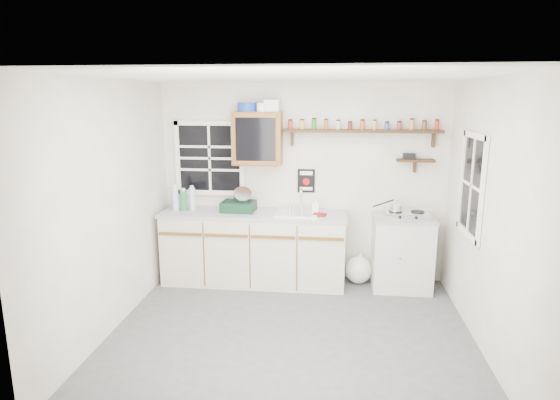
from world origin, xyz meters
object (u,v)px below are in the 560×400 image
(main_cabinet, at_px, (254,247))
(dish_rack, at_px, (240,203))
(right_cabinet, at_px, (402,252))
(spice_shelf, at_px, (362,130))
(upper_cabinet, at_px, (257,138))
(hotplate, at_px, (406,214))

(main_cabinet, distance_m, dish_rack, 0.59)
(right_cabinet, bearing_deg, spice_shelf, 160.31)
(upper_cabinet, relative_size, spice_shelf, 0.34)
(hotplate, bearing_deg, dish_rack, 179.86)
(spice_shelf, height_order, dish_rack, spice_shelf)
(spice_shelf, bearing_deg, upper_cabinet, -176.90)
(upper_cabinet, height_order, spice_shelf, upper_cabinet)
(main_cabinet, bearing_deg, upper_cabinet, 76.32)
(right_cabinet, height_order, spice_shelf, spice_shelf)
(upper_cabinet, distance_m, spice_shelf, 1.28)
(dish_rack, xyz_separation_m, hotplate, (2.04, -0.03, -0.07))
(right_cabinet, bearing_deg, hotplate, -38.53)
(main_cabinet, distance_m, hotplate, 1.92)
(right_cabinet, xyz_separation_m, hotplate, (0.03, -0.02, 0.49))
(main_cabinet, bearing_deg, right_cabinet, 0.79)
(spice_shelf, bearing_deg, dish_rack, -173.34)
(upper_cabinet, height_order, dish_rack, upper_cabinet)
(spice_shelf, relative_size, hotplate, 3.62)
(right_cabinet, relative_size, dish_rack, 2.12)
(spice_shelf, xyz_separation_m, dish_rack, (-1.49, -0.17, -0.91))
(upper_cabinet, relative_size, hotplate, 1.23)
(upper_cabinet, bearing_deg, main_cabinet, -103.68)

